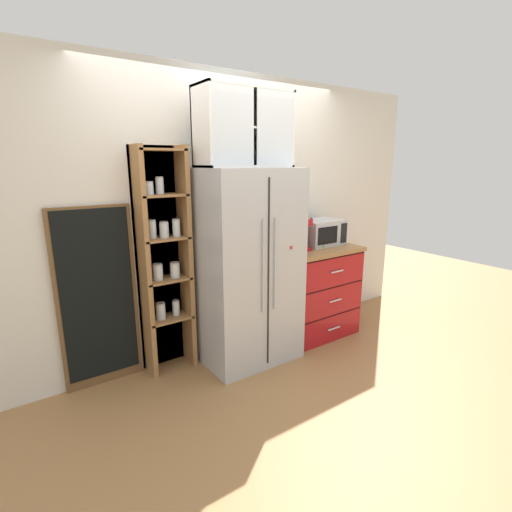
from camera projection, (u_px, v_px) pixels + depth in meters
ground_plane at (249, 356)px, 3.55m from camera, size 10.49×10.49×0.00m
wall_back_cream at (225, 216)px, 3.56m from camera, size 4.81×0.10×2.55m
refrigerator at (247, 267)px, 3.36m from camera, size 0.85×0.66×1.73m
pantry_shelf_column at (163, 259)px, 3.18m from camera, size 0.44×0.26×1.90m
counter_cabinet at (314, 290)px, 3.95m from camera, size 0.83×0.62×0.93m
microwave at (321, 232)px, 3.91m from camera, size 0.44×0.33×0.26m
coffee_maker at (297, 234)px, 3.67m from camera, size 0.17×0.20×0.31m
mug_sage at (322, 244)px, 3.77m from camera, size 0.11×0.07×0.09m
bottle_cobalt at (311, 233)px, 3.88m from camera, size 0.06×0.06×0.28m
upper_cabinet at (243, 129)px, 3.12m from camera, size 0.81×0.32×0.62m
chalkboard_menu at (98, 298)px, 2.97m from camera, size 0.60×0.04×1.45m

